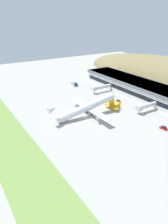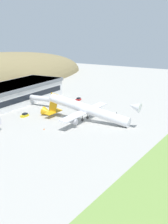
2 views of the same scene
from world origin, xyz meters
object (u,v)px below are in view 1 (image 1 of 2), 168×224
service_car_0 (118,102)px  fuel_truck (74,84)px  service_car_1 (164,128)px  jetway_0 (101,87)px  terminal_building (141,88)px  jetway_1 (145,106)px  cargo_airplane (88,107)px  traffic_cone_0 (84,102)px

service_car_0 → fuel_truck: 49.18m
service_car_0 → service_car_1: service_car_0 is taller
jetway_0 → terminal_building: bearing=42.7°
fuel_truck → jetway_0: bearing=17.6°
terminal_building → service_car_0: size_ratio=25.08×
fuel_truck → jetway_1: bearing=7.5°
cargo_airplane → traffic_cone_0: size_ratio=82.51×
jetway_1 → service_car_1: size_ratio=3.73×
jetway_0 → jetway_1: same height
terminal_building → service_car_1: bearing=-32.2°
traffic_cone_0 → cargo_airplane: bearing=-26.1°
cargo_airplane → service_car_0: cargo_airplane is taller
jetway_1 → traffic_cone_0: jetway_1 is taller
service_car_0 → jetway_0: bearing=174.1°
fuel_truck → cargo_airplane: bearing=-22.3°
terminal_building → fuel_truck: 54.91m
jetway_1 → service_car_0: jetway_1 is taller
service_car_1 → fuel_truck: bearing=-179.3°
cargo_airplane → traffic_cone_0: 21.62m
terminal_building → traffic_cone_0: bearing=-104.3°
terminal_building → jetway_0: 29.14m
jetway_1 → cargo_airplane: cargo_airplane is taller
service_car_1 → service_car_0: bearing=173.4°
terminal_building → cargo_airplane: bearing=-80.6°
fuel_truck → terminal_building: bearing=30.6°
service_car_0 → traffic_cone_0: 22.81m
jetway_1 → cargo_airplane: size_ratio=0.32×
cargo_airplane → service_car_1: bearing=34.7°
terminal_building → service_car_1: 50.67m
jetway_0 → service_car_1: size_ratio=4.17×
jetway_0 → service_car_0: jetway_0 is taller
terminal_building → cargo_airplane: 51.33m
terminal_building → jetway_0: terminal_building is taller
terminal_building → fuel_truck: size_ratio=14.25×
cargo_airplane → service_car_0: bearing=103.1°
traffic_cone_0 → fuel_truck: bearing=159.8°
jetway_1 → traffic_cone_0: size_ratio=26.07×
service_car_0 → traffic_cone_0: bearing=-122.5°
fuel_truck → traffic_cone_0: 38.99m
jetway_0 → service_car_1: jetway_0 is taller
terminal_building → cargo_airplane: size_ratio=2.21×
jetway_1 → service_car_0: bearing=-170.8°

